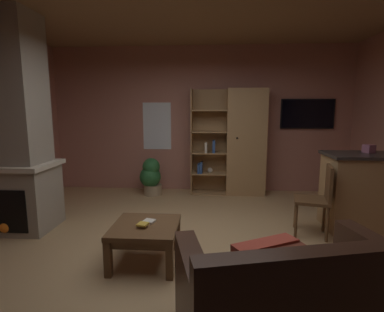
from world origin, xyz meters
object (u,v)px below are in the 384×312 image
(dining_chair, at_px, (319,195))
(potted_floor_plant, at_px, (151,176))
(kitchen_bar_counter, at_px, (376,192))
(table_book_1, at_px, (143,224))
(wall_mounted_tv, at_px, (307,114))
(bookshelf_cabinet, at_px, (241,143))
(tissue_box, at_px, (369,149))
(leather_couch, at_px, (292,302))
(table_book_0, at_px, (149,221))
(stone_fireplace, at_px, (13,136))
(coffee_table, at_px, (145,232))

(dining_chair, xyz_separation_m, potted_floor_plant, (-2.50, 1.65, -0.17))
(kitchen_bar_counter, distance_m, dining_chair, 0.89)
(table_book_1, bearing_deg, kitchen_bar_counter, 21.97)
(dining_chair, height_order, wall_mounted_tv, wall_mounted_tv)
(bookshelf_cabinet, height_order, wall_mounted_tv, bookshelf_cabinet)
(tissue_box, bearing_deg, leather_couch, -125.06)
(table_book_0, distance_m, dining_chair, 2.16)
(table_book_1, xyz_separation_m, dining_chair, (2.06, 0.89, 0.08))
(kitchen_bar_counter, relative_size, potted_floor_plant, 1.91)
(tissue_box, xyz_separation_m, leather_couch, (-1.55, -2.21, -0.78))
(wall_mounted_tv, bearing_deg, bookshelf_cabinet, -170.53)
(bookshelf_cabinet, height_order, dining_chair, bookshelf_cabinet)
(table_book_0, bearing_deg, dining_chair, 20.41)
(kitchen_bar_counter, bearing_deg, bookshelf_cabinet, 136.10)
(kitchen_bar_counter, relative_size, wall_mounted_tv, 1.36)
(stone_fireplace, xyz_separation_m, dining_chair, (3.95, 0.05, -0.74))
(bookshelf_cabinet, distance_m, leather_couch, 3.78)
(stone_fireplace, xyz_separation_m, table_book_0, (1.93, -0.71, -0.84))
(table_book_1, height_order, potted_floor_plant, potted_floor_plant)
(kitchen_bar_counter, xyz_separation_m, tissue_box, (-0.10, 0.09, 0.57))
(table_book_0, bearing_deg, coffee_table, -111.88)
(table_book_0, distance_m, wall_mounted_tv, 3.92)
(stone_fireplace, distance_m, coffee_table, 2.26)
(leather_couch, bearing_deg, dining_chair, 66.48)
(kitchen_bar_counter, relative_size, leather_couch, 0.80)
(bookshelf_cabinet, distance_m, dining_chair, 2.10)
(coffee_table, height_order, table_book_0, table_book_0)
(potted_floor_plant, xyz_separation_m, wall_mounted_tv, (2.95, 0.44, 1.16))
(wall_mounted_tv, bearing_deg, table_book_0, -130.96)
(bookshelf_cabinet, bearing_deg, kitchen_bar_counter, -43.90)
(tissue_box, height_order, table_book_1, tissue_box)
(stone_fireplace, relative_size, wall_mounted_tv, 2.83)
(stone_fireplace, xyz_separation_m, leather_couch, (3.15, -1.79, -0.97))
(bookshelf_cabinet, relative_size, table_book_1, 18.80)
(stone_fireplace, height_order, wall_mounted_tv, stone_fireplace)
(table_book_0, height_order, wall_mounted_tv, wall_mounted_tv)
(kitchen_bar_counter, height_order, table_book_1, kitchen_bar_counter)
(leather_couch, height_order, table_book_1, leather_couch)
(table_book_0, bearing_deg, kitchen_bar_counter, 19.75)
(kitchen_bar_counter, xyz_separation_m, leather_couch, (-1.65, -2.11, -0.22))
(tissue_box, relative_size, wall_mounted_tv, 0.12)
(table_book_1, relative_size, wall_mounted_tv, 0.11)
(tissue_box, distance_m, leather_couch, 2.81)
(potted_floor_plant, bearing_deg, stone_fireplace, -130.42)
(table_book_0, distance_m, potted_floor_plant, 2.45)
(wall_mounted_tv, bearing_deg, leather_couch, -107.59)
(kitchen_bar_counter, height_order, tissue_box, tissue_box)
(tissue_box, height_order, coffee_table, tissue_box)
(bookshelf_cabinet, bearing_deg, wall_mounted_tv, 9.47)
(coffee_table, xyz_separation_m, potted_floor_plant, (-0.45, 2.48, 0.03))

